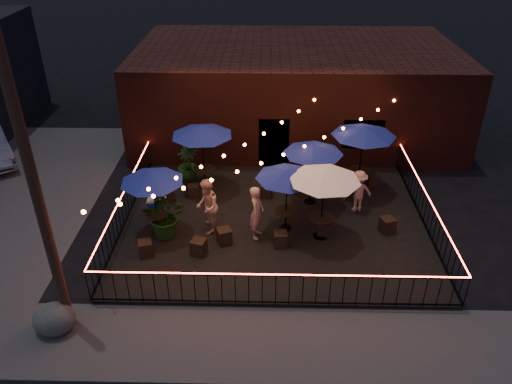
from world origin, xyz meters
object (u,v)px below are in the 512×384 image
Objects in this scene: cooler at (157,209)px; cafe_table_1 at (202,132)px; cafe_table_3 at (313,150)px; cafe_table_4 at (325,176)px; utility_pole at (35,190)px; boulder at (54,319)px; cafe_table_0 at (152,178)px; cafe_table_2 at (287,174)px; cafe_table_5 at (364,132)px.

cafe_table_1 is at bearing 60.95° from cooler.
cafe_table_4 is at bearing -85.28° from cafe_table_3.
utility_pole is at bearing -105.46° from cooler.
cooler is 5.25m from boulder.
cafe_table_3 is 2.97× the size of cooler.
cafe_table_1 is 2.83× the size of boulder.
utility_pole is 3.29× the size of cafe_table_0.
utility_pole is 7.37m from cafe_table_2.
cafe_table_0 is 3.25m from cafe_table_1.
boulder is at bearing -138.18° from cafe_table_3.
utility_pole is 11.07m from cafe_table_5.
cafe_table_2 is (4.17, 0.31, 0.02)m from cafe_table_0.
cafe_table_2 is (5.77, 4.21, -1.82)m from utility_pole.
cooler is at bearing 100.61° from cafe_table_0.
cafe_table_3 is 2.11m from cafe_table_5.
cafe_table_1 is at bearing 179.65° from cafe_table_5.
utility_pole reaches higher than cafe_table_4.
cafe_table_0 is at bearing -156.83° from cafe_table_5.
cafe_table_1 is 5.74m from cafe_table_5.
boulder is at bearing -112.69° from cafe_table_1.
cafe_table_0 is 4.92m from boulder.
utility_pole is 8.12× the size of boulder.
cafe_table_4 is at bearing -118.09° from cafe_table_5.
utility_pole is at bearing -151.40° from cafe_table_4.
cafe_table_0 is 5.28m from cafe_table_4.
cafe_table_1 is 1.26× the size of cafe_table_2.
utility_pole is 4.60m from cafe_table_0.
cooler reaches higher than boulder.
cafe_table_0 is at bearing -175.77° from cafe_table_2.
utility_pole reaches higher than cafe_table_0.
cooler is (-7.09, -2.21, -1.93)m from cafe_table_5.
cafe_table_4 is at bearing 29.80° from boulder.
utility_pole is 3.64m from boulder.
cafe_table_1 reaches higher than cafe_table_0.
cafe_table_0 is 4.18m from cafe_table_2.
boulder is (-5.99, -4.52, -1.79)m from cafe_table_2.
cafe_table_4 is 3.54m from cafe_table_5.
cafe_table_3 reaches higher than cafe_table_2.
cafe_table_0 is 1.79m from cooler.
cafe_table_5 is at bearing 23.17° from cafe_table_0.
cafe_table_4 is (1.11, -0.46, 0.21)m from cafe_table_2.
cafe_table_2 reaches higher than cafe_table_0.
cafe_table_5 reaches higher than cafe_table_3.
cafe_table_2 is at bearing -42.30° from cafe_table_1.
utility_pole is 9.09m from cafe_table_3.
utility_pole is at bearing -143.88° from cafe_table_2.
boulder is at bearing -106.71° from cooler.
cafe_table_4 reaches higher than cafe_table_2.
cooler is at bearing -162.69° from cafe_table_5.
cafe_table_5 is (2.78, 2.66, 0.29)m from cafe_table_2.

